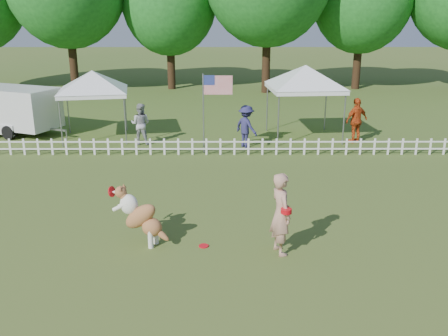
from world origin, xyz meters
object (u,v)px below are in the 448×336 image
Objects in this scene: canopy_tent_left at (95,106)px; canopy_tent_right at (304,103)px; cargo_trailer at (15,110)px; handler at (281,214)px; spectator_c at (356,120)px; spectator_a at (141,124)px; dog at (141,216)px; frisbee_on_turf at (204,246)px; flag_pole at (203,114)px; spectator_b at (246,126)px.

canopy_tent_right reaches higher than canopy_tent_left.
cargo_trailer is at bearing 157.22° from canopy_tent_left.
spectator_c is at bearing -40.94° from handler.
spectator_a is 8.31m from spectator_c.
dog is 1.51m from frisbee_on_turf.
spectator_a is (1.94, -0.91, -0.53)m from canopy_tent_left.
canopy_tent_right is 4.53m from flag_pole.
spectator_a is (-4.36, 9.02, -0.11)m from handler.
spectator_a is at bearing -175.37° from canopy_tent_right.
frisbee_on_turf is 7.65m from flag_pole.
spectator_a reaches higher than dog.
canopy_tent_right is 0.64× the size of cargo_trailer.
flag_pole is (4.40, -2.13, 0.10)m from canopy_tent_left.
spectator_a is at bearing 107.33° from frisbee_on_turf.
dog is (-3.00, 0.43, -0.24)m from handler.
cargo_trailer is (-9.83, 10.72, 0.09)m from handler.
canopy_tent_right is at bearing 19.22° from cargo_trailer.
cargo_trailer is at bearing -33.55° from spectator_c.
canopy_tent_right is (2.02, 10.07, 0.52)m from handler.
dog is at bearing 108.27° from spectator_a.
canopy_tent_left is (-3.30, 9.50, 0.67)m from dog.
canopy_tent_left is at bearing 176.25° from canopy_tent_right.
canopy_tent_right is 6.50m from spectator_a.
frisbee_on_turf is at bearing 130.33° from spectator_b.
canopy_tent_left is 2.21m from spectator_a.
spectator_b reaches higher than frisbee_on_turf.
spectator_a is (-1.36, 8.59, 0.14)m from dog.
cargo_trailer reaches higher than frisbee_on_turf.
cargo_trailer is 1.57× the size of flag_pole.
dog is 0.46× the size of canopy_tent_right.
handler is 0.63× the size of canopy_tent_right.
frisbee_on_turf is at bearing -87.92° from flag_pole.
spectator_b is at bearing -18.24° from spectator_c.
spectator_c is (3.95, 9.25, -0.02)m from handler.
cargo_trailer is at bearing 172.15° from canopy_tent_right.
canopy_tent_left reaches higher than handler.
flag_pole is 1.80× the size of spectator_a.
flag_pole reaches higher than spectator_a.
flag_pole reaches higher than frisbee_on_turf.
cargo_trailer reaches higher than spectator_b.
cargo_trailer is at bearing -8.04° from spectator_a.
frisbee_on_turf is 0.14× the size of spectator_b.
handler is 14.54m from cargo_trailer.
dog is 10.08m from canopy_tent_left.
flag_pole is at bearing 74.88° from spectator_b.
flag_pole is 6.05m from spectator_c.
canopy_tent_left reaches higher than dog.
spectator_c is at bearing -169.15° from spectator_a.
flag_pole is 2.82m from spectator_a.
spectator_a is 0.99× the size of spectator_b.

